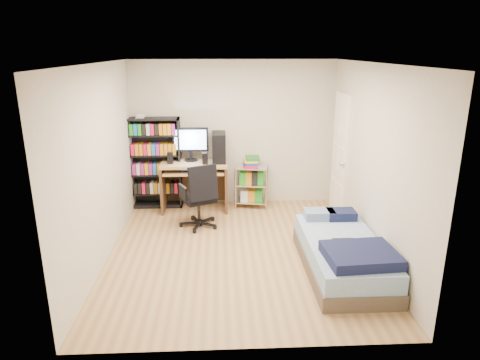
{
  "coord_description": "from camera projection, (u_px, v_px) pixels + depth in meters",
  "views": [
    {
      "loc": [
        -0.24,
        -5.32,
        2.67
      ],
      "look_at": [
        0.04,
        0.4,
        0.9
      ],
      "focal_mm": 32.0,
      "sensor_mm": 36.0,
      "label": 1
    }
  ],
  "objects": [
    {
      "name": "door",
      "position": [
        340.0,
        156.0,
        6.95
      ],
      "size": [
        0.12,
        0.8,
        2.0
      ],
      "color": "white",
      "rests_on": "room"
    },
    {
      "name": "office_chair",
      "position": [
        200.0,
        207.0,
        6.59
      ],
      "size": [
        0.8,
        0.8,
        1.02
      ],
      "rotation": [
        0.0,
        0.0,
        0.42
      ],
      "color": "black",
      "rests_on": "room"
    },
    {
      "name": "bed",
      "position": [
        343.0,
        254.0,
        5.3
      ],
      "size": [
        0.92,
        1.84,
        0.52
      ],
      "color": "brown",
      "rests_on": "room"
    },
    {
      "name": "room",
      "position": [
        238.0,
        163.0,
        5.51
      ],
      "size": [
        3.58,
        4.08,
        2.58
      ],
      "color": "tan",
      "rests_on": "ground"
    },
    {
      "name": "computer_desk",
      "position": [
        201.0,
        166.0,
        7.27
      ],
      "size": [
        1.11,
        0.65,
        1.4
      ],
      "color": "tan",
      "rests_on": "room"
    },
    {
      "name": "media_shelf",
      "position": [
        155.0,
        162.0,
        7.33
      ],
      "size": [
        0.88,
        0.29,
        1.63
      ],
      "color": "black",
      "rests_on": "room"
    },
    {
      "name": "wire_cart",
      "position": [
        252.0,
        174.0,
        7.4
      ],
      "size": [
        0.61,
        0.49,
        0.89
      ],
      "rotation": [
        0.0,
        0.0,
        -0.17
      ],
      "color": "silver",
      "rests_on": "room"
    }
  ]
}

